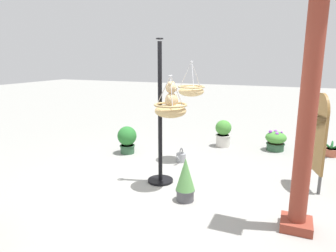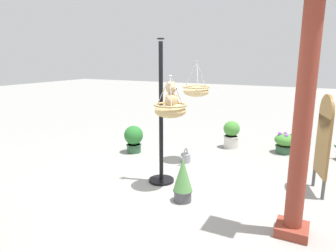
# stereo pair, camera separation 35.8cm
# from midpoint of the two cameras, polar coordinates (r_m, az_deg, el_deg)

# --- Properties ---
(ground_plane) EXTENTS (40.00, 40.00, 0.00)m
(ground_plane) POSITION_cam_midpoint_polar(r_m,az_deg,el_deg) (5.20, 1.73, -11.25)
(ground_plane) COLOR gray
(display_pole_central) EXTENTS (0.44, 0.44, 2.42)m
(display_pole_central) POSITION_cam_midpoint_polar(r_m,az_deg,el_deg) (5.14, 0.70, -2.66)
(display_pole_central) COLOR black
(display_pole_central) RESTS_ON ground
(hanging_basket_with_teddy) EXTENTS (0.53, 0.53, 0.67)m
(hanging_basket_with_teddy) POSITION_cam_midpoint_polar(r_m,az_deg,el_deg) (4.78, 2.60, 3.05)
(hanging_basket_with_teddy) COLOR tan
(teddy_bear) EXTENTS (0.30, 0.27, 0.44)m
(teddy_bear) POSITION_cam_midpoint_polar(r_m,az_deg,el_deg) (4.74, 2.87, 5.37)
(teddy_bear) COLOR tan
(hanging_basket_left_high) EXTENTS (0.54, 0.54, 0.70)m
(hanging_basket_left_high) POSITION_cam_midpoint_polar(r_m,az_deg,el_deg) (6.08, 7.04, 6.62)
(hanging_basket_left_high) COLOR tan
(greenhouse_pillar_left) EXTENTS (0.40, 0.40, 2.94)m
(greenhouse_pillar_left) POSITION_cam_midpoint_polar(r_m,az_deg,el_deg) (3.80, 26.58, 0.88)
(greenhouse_pillar_left) COLOR brown
(greenhouse_pillar_left) RESTS_ON ground
(potted_plant_flowering_red) EXTENTS (0.30, 0.30, 0.68)m
(potted_plant_flowering_red) POSITION_cam_midpoint_polar(r_m,az_deg,el_deg) (4.58, 5.09, -10.14)
(potted_plant_flowering_red) COLOR #4C4C51
(potted_plant_flowering_red) RESTS_ON ground
(potted_plant_tall_leafy) EXTENTS (0.38, 0.38, 0.65)m
(potted_plant_tall_leafy) POSITION_cam_midpoint_polar(r_m,az_deg,el_deg) (7.42, 13.22, -1.46)
(potted_plant_tall_leafy) COLOR beige
(potted_plant_tall_leafy) RESTS_ON ground
(potted_plant_bushy_green) EXTENTS (0.43, 0.43, 0.62)m
(potted_plant_bushy_green) POSITION_cam_midpoint_polar(r_m,az_deg,el_deg) (6.89, -5.02, -2.29)
(potted_plant_bushy_green) COLOR #2D5638
(potted_plant_bushy_green) RESTS_ON ground
(potted_plant_small_succulent) EXTENTS (0.47, 0.47, 0.48)m
(potted_plant_small_succulent) POSITION_cam_midpoint_polar(r_m,az_deg,el_deg) (7.41, 22.53, -2.96)
(potted_plant_small_succulent) COLOR #2D5638
(potted_plant_small_succulent) RESTS_ON ground
(display_sign_board) EXTENTS (0.57, 0.21, 1.58)m
(display_sign_board) POSITION_cam_midpoint_polar(r_m,az_deg,el_deg) (5.33, 29.06, -1.67)
(display_sign_board) COLOR olive
(display_sign_board) RESTS_ON ground
(watering_can) EXTENTS (0.35, 0.20, 0.30)m
(watering_can) POSITION_cam_midpoint_polar(r_m,az_deg,el_deg) (6.29, 4.95, -5.98)
(watering_can) COLOR gray
(watering_can) RESTS_ON ground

